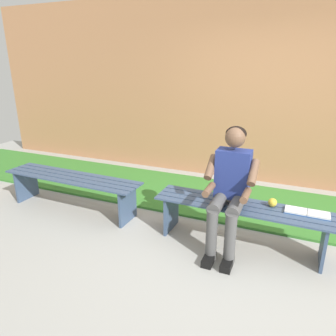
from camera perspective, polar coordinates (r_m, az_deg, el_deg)
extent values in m
cube|color=#9E9E99|center=(3.10, -12.43, -18.84)|extent=(10.00, 7.00, 0.04)
cube|color=#387A2D|center=(4.65, 2.00, -4.41)|extent=(9.00, 1.38, 0.03)
cube|color=#B27A51|center=(5.18, 12.96, 13.89)|extent=(9.50, 0.24, 2.89)
cube|color=#384C6B|center=(3.44, 14.00, -5.75)|extent=(1.83, 0.14, 0.02)
cube|color=#384C6B|center=(3.34, 13.65, -6.46)|extent=(1.83, 0.14, 0.02)
cube|color=#384C6B|center=(3.25, 13.28, -7.21)|extent=(1.83, 0.14, 0.02)
cube|color=#384C6B|center=(3.15, 12.88, -8.00)|extent=(1.83, 0.14, 0.02)
cube|color=#384C6B|center=(3.38, 26.75, -12.26)|extent=(0.04, 0.37, 0.44)
cube|color=#384C6B|center=(3.60, 0.61, -8.06)|extent=(0.04, 0.37, 0.44)
cube|color=#384C6B|center=(4.29, -16.02, -0.94)|extent=(1.91, 0.14, 0.02)
cube|color=#384C6B|center=(4.21, -16.93, -1.38)|extent=(1.91, 0.14, 0.02)
cube|color=#384C6B|center=(4.14, -17.88, -1.84)|extent=(1.91, 0.14, 0.02)
cube|color=#384C6B|center=(4.07, -18.87, -2.31)|extent=(1.91, 0.14, 0.02)
cube|color=#384C6B|center=(3.79, -7.45, -6.78)|extent=(0.04, 0.37, 0.44)
cube|color=#384C6B|center=(4.83, -24.62, -2.67)|extent=(0.04, 0.37, 0.44)
cube|color=navy|center=(3.21, 11.86, -1.05)|extent=(0.34, 0.20, 0.50)
sphere|color=brown|center=(3.09, 12.30, 5.53)|extent=(0.20, 0.20, 0.20)
ellipsoid|color=black|center=(3.11, 12.44, 6.18)|extent=(0.20, 0.19, 0.15)
cylinder|color=#4C4C4C|center=(3.10, 12.44, -6.77)|extent=(0.13, 0.40, 0.13)
cylinder|color=#4C4C4C|center=(3.14, 9.20, -6.29)|extent=(0.13, 0.40, 0.13)
cylinder|color=#4C4C4C|center=(3.06, 11.35, -12.82)|extent=(0.11, 0.11, 0.53)
cube|color=black|center=(3.14, 10.82, -16.97)|extent=(0.10, 0.22, 0.07)
cylinder|color=#4C4C4C|center=(3.09, 8.01, -12.25)|extent=(0.11, 0.11, 0.53)
cube|color=black|center=(3.17, 7.52, -16.37)|extent=(0.10, 0.22, 0.07)
cylinder|color=brown|center=(3.08, 15.47, -0.80)|extent=(0.08, 0.28, 0.23)
cylinder|color=brown|center=(3.00, 14.14, -4.91)|extent=(0.07, 0.26, 0.07)
cylinder|color=brown|center=(3.15, 7.92, 0.18)|extent=(0.08, 0.28, 0.23)
cylinder|color=brown|center=(3.06, 7.55, -3.97)|extent=(0.07, 0.26, 0.07)
sphere|color=gold|center=(3.33, 18.70, -6.05)|extent=(0.09, 0.09, 0.09)
cube|color=white|center=(3.32, 26.03, -7.72)|extent=(0.20, 0.16, 0.02)
cube|color=white|center=(3.31, 22.48, -7.26)|extent=(0.20, 0.16, 0.02)
cube|color=#1E478C|center=(3.32, 24.24, -7.63)|extent=(0.42, 0.17, 0.01)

